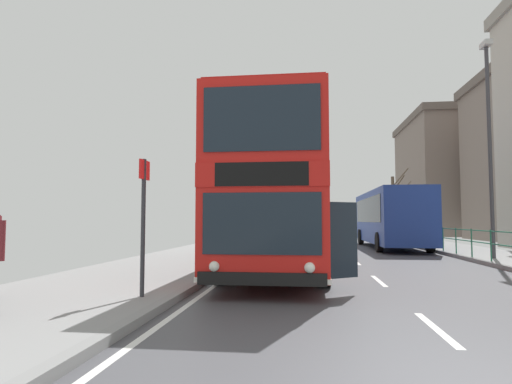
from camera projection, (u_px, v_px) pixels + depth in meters
double_decker_bus_main at (281, 196)px, 13.40m from camera, size 3.25×11.11×4.37m
background_bus_far_lane at (389, 217)px, 23.77m from camera, size 2.66×10.50×3.10m
pedestrian_railing_far_kerb at (471, 238)px, 16.24m from camera, size 0.05×23.98×1.07m
bus_stop_sign_near at (143, 211)px, 7.88m from camera, size 0.08×0.44×2.53m
street_lamp_far_side at (489, 132)px, 15.94m from camera, size 0.28×0.60×8.17m
bare_tree_far_00 at (394, 203)px, 39.08m from camera, size 1.59×1.53×6.12m
background_building_00 at (458, 176)px, 45.18m from camera, size 10.52×13.78×12.45m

